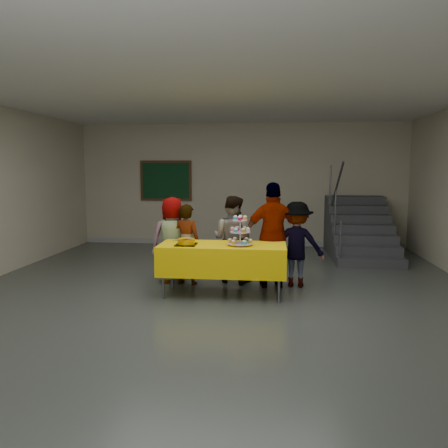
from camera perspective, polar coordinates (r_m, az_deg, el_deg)
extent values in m
plane|color=#4C514C|center=(6.12, -1.44, -10.73)|extent=(10.00, 10.00, 0.00)
cube|color=#BBB397|center=(10.80, 2.15, 5.12)|extent=(8.00, 0.04, 3.00)
cube|color=silver|center=(5.93, -1.53, 18.06)|extent=(8.00, 10.00, 0.04)
cube|color=#999999|center=(10.93, 2.11, -2.45)|extent=(7.90, 0.03, 0.12)
cylinder|color=#595960|center=(6.45, -7.97, -6.48)|extent=(0.04, 0.04, 0.73)
cylinder|color=#595960|center=(6.26, 7.22, -6.90)|extent=(0.04, 0.04, 0.73)
cylinder|color=#595960|center=(7.00, -6.80, -5.39)|extent=(0.04, 0.04, 0.73)
cylinder|color=#595960|center=(6.82, 7.15, -5.72)|extent=(0.04, 0.04, 0.73)
cube|color=#595960|center=(6.50, -0.20, -2.93)|extent=(1.80, 0.70, 0.02)
cube|color=yellow|center=(6.54, -0.20, -4.57)|extent=(1.88, 0.78, 0.44)
cylinder|color=silver|center=(6.41, 2.12, -2.76)|extent=(0.18, 0.18, 0.01)
cylinder|color=silver|center=(6.38, 2.13, -0.95)|extent=(0.02, 0.02, 0.42)
cylinder|color=silver|center=(6.41, 2.12, -2.54)|extent=(0.38, 0.38, 0.01)
cylinder|color=silver|center=(6.38, 2.13, -1.04)|extent=(0.30, 0.30, 0.01)
cylinder|color=silver|center=(6.36, 2.13, 0.48)|extent=(0.22, 0.22, 0.01)
cube|color=black|center=(6.45, -4.95, -2.68)|extent=(0.30, 0.30, 0.02)
cylinder|color=#E69500|center=(6.45, -4.96, -2.30)|extent=(0.25, 0.25, 0.07)
ellipsoid|color=#E69500|center=(6.44, -4.96, -1.99)|extent=(0.25, 0.25, 0.05)
ellipsoid|color=white|center=(6.40, -4.63, -1.90)|extent=(0.08, 0.08, 0.02)
cube|color=silver|center=(6.32, -5.37, -2.02)|extent=(0.30, 0.16, 0.04)
imported|color=slate|center=(7.34, -6.72, -2.02)|extent=(0.79, 0.61, 1.43)
imported|color=slate|center=(7.17, -4.90, -2.63)|extent=(0.55, 0.43, 1.33)
imported|color=slate|center=(7.27, 1.08, -2.00)|extent=(0.86, 0.78, 1.45)
imported|color=slate|center=(6.97, 6.51, -1.47)|extent=(1.03, 0.54, 1.68)
imported|color=slate|center=(7.09, 9.45, -2.63)|extent=(0.92, 0.58, 1.37)
cube|color=#424447|center=(8.91, 18.65, -4.82)|extent=(1.30, 0.30, 0.18)
cube|color=#424447|center=(9.18, 18.27, -3.89)|extent=(1.30, 0.30, 0.36)
cube|color=#424447|center=(9.45, 17.92, -3.01)|extent=(1.30, 0.30, 0.54)
cube|color=#424447|center=(9.73, 17.59, -2.18)|extent=(1.30, 0.30, 0.72)
cube|color=#424447|center=(10.00, 17.28, -1.39)|extent=(1.30, 0.30, 0.90)
cube|color=#424447|center=(10.28, 16.99, -0.65)|extent=(1.30, 0.30, 1.08)
cube|color=#424447|center=(10.56, 16.71, 0.05)|extent=(1.30, 0.30, 1.26)
cube|color=#424447|center=(10.86, 16.43, 0.24)|extent=(1.30, 0.30, 1.26)
cylinder|color=#595960|center=(8.68, 14.94, -2.57)|extent=(0.04, 0.04, 0.90)
cylinder|color=#595960|center=(9.40, 14.32, 1.50)|extent=(0.04, 0.04, 0.90)
cylinder|color=#595960|center=(10.26, 13.73, 4.99)|extent=(0.04, 0.04, 0.90)
cylinder|color=#595960|center=(9.42, 14.37, 4.25)|extent=(0.04, 1.85, 1.20)
cube|color=#472B16|center=(11.07, -7.60, 5.63)|extent=(1.30, 0.04, 1.00)
cube|color=#12391D|center=(11.04, -7.63, 5.63)|extent=(1.18, 0.02, 0.88)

